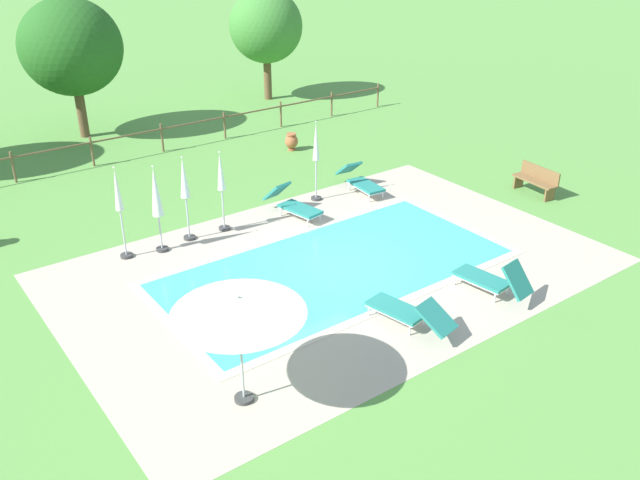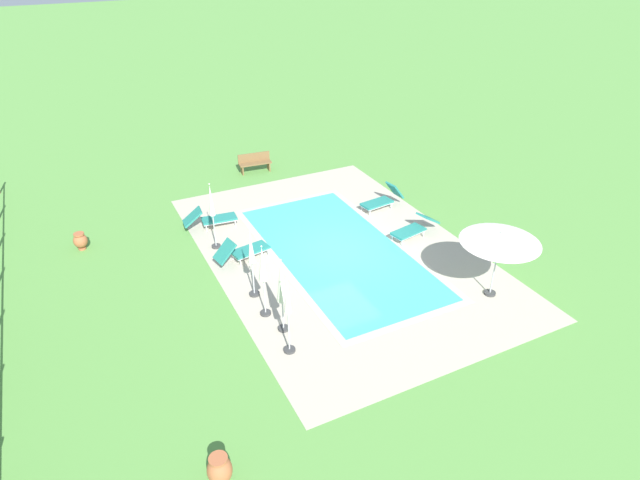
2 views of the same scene
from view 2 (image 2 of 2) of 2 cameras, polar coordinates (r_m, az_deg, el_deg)
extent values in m
plane|color=#599342|center=(19.08, 1.93, -1.15)|extent=(160.00, 160.00, 0.00)
cube|color=#B2A893|center=(19.08, 1.93, -1.14)|extent=(13.20, 8.73, 0.01)
cube|color=#42CCD6|center=(19.08, 1.93, -1.14)|extent=(8.60, 4.13, 0.01)
cube|color=#C0B59F|center=(18.28, -4.12, -2.73)|extent=(9.08, 0.24, 0.01)
cube|color=#C0B59F|center=(20.08, 7.44, 0.34)|extent=(9.08, 0.24, 0.01)
cube|color=#C0B59F|center=(22.57, -3.40, 4.11)|extent=(0.24, 4.13, 0.01)
cube|color=#C0B59F|center=(16.04, 9.51, -8.50)|extent=(0.24, 4.13, 0.01)
cube|color=#237A70|center=(18.69, -7.38, -1.02)|extent=(0.83, 1.39, 0.07)
cube|color=#237A70|center=(18.17, -10.04, -1.19)|extent=(0.71, 0.76, 0.62)
cube|color=silver|center=(18.72, -7.37, -1.16)|extent=(0.79, 1.36, 0.04)
cylinder|color=silver|center=(19.20, -6.32, -0.63)|extent=(0.04, 0.04, 0.28)
cylinder|color=silver|center=(18.82, -5.51, -1.27)|extent=(0.04, 0.04, 0.28)
cylinder|color=silver|center=(18.76, -9.19, -1.67)|extent=(0.04, 0.04, 0.28)
cylinder|color=silver|center=(18.37, -8.42, -2.35)|extent=(0.04, 0.04, 0.28)
cube|color=#237A70|center=(21.83, 6.04, 3.93)|extent=(0.77, 1.37, 0.07)
cube|color=#237A70|center=(22.23, 7.91, 5.26)|extent=(0.67, 0.65, 0.70)
cube|color=silver|center=(21.85, 6.03, 3.80)|extent=(0.73, 1.34, 0.04)
cylinder|color=silver|center=(21.41, 5.30, 2.90)|extent=(0.04, 0.04, 0.28)
cylinder|color=silver|center=(21.76, 4.46, 3.41)|extent=(0.04, 0.04, 0.28)
cylinder|color=silver|center=(22.06, 7.55, 3.62)|extent=(0.04, 0.04, 0.28)
cylinder|color=silver|center=(22.40, 6.70, 4.11)|extent=(0.04, 0.04, 0.28)
cube|color=#237A70|center=(20.87, -10.61, 2.25)|extent=(0.72, 1.35, 0.07)
cube|color=#237A70|center=(20.64, -13.34, 2.39)|extent=(0.66, 0.76, 0.56)
cube|color=silver|center=(20.90, -10.60, 2.12)|extent=(0.69, 1.32, 0.04)
cylinder|color=silver|center=(21.26, -9.26, 2.40)|extent=(0.04, 0.04, 0.28)
cylinder|color=silver|center=(20.82, -8.94, 1.79)|extent=(0.04, 0.04, 0.28)
cylinder|color=silver|center=(21.11, -12.17, 1.87)|extent=(0.04, 0.04, 0.28)
cylinder|color=silver|center=(20.66, -11.91, 1.24)|extent=(0.04, 0.04, 0.28)
cube|color=#237A70|center=(19.91, 9.33, 0.92)|extent=(0.84, 1.39, 0.07)
cube|color=#237A70|center=(20.49, 11.35, 2.28)|extent=(0.73, 0.86, 0.49)
cube|color=silver|center=(19.94, 9.32, 0.78)|extent=(0.80, 1.36, 0.04)
cylinder|color=silver|center=(19.49, 8.70, -0.30)|extent=(0.04, 0.04, 0.28)
cylinder|color=silver|center=(19.79, 7.65, 0.29)|extent=(0.04, 0.04, 0.28)
cylinder|color=silver|center=(20.22, 10.90, 0.67)|extent=(0.04, 0.04, 0.28)
cylinder|color=silver|center=(20.51, 9.86, 1.23)|extent=(0.04, 0.04, 0.28)
cylinder|color=#383838|center=(17.70, 17.51, -5.38)|extent=(0.36, 0.36, 0.08)
cylinder|color=#B2B5B7|center=(17.13, 18.04, -2.51)|extent=(0.04, 0.04, 2.18)
cone|color=white|center=(16.66, 18.56, 0.26)|extent=(2.38, 2.38, 0.31)
sphere|color=white|center=(16.58, 18.65, 0.75)|extent=(0.06, 0.06, 0.06)
cylinder|color=#383838|center=(16.98, -6.94, -5.67)|extent=(0.32, 0.32, 0.08)
cylinder|color=#B2B5B7|center=(16.66, -7.06, -4.09)|extent=(0.04, 0.04, 1.21)
cone|color=white|center=(16.05, -7.31, -0.76)|extent=(0.22, 0.22, 1.05)
sphere|color=white|center=(15.78, -7.44, 0.93)|extent=(0.05, 0.05, 0.05)
cylinder|color=#383838|center=(15.58, -3.87, -9.30)|extent=(0.32, 0.32, 0.08)
cylinder|color=#B2B5B7|center=(15.28, -3.93, -7.93)|extent=(0.04, 0.04, 1.03)
cone|color=white|center=(14.59, -4.09, -4.34)|extent=(0.30, 0.30, 1.30)
sphere|color=white|center=(14.22, -4.19, -2.12)|extent=(0.05, 0.05, 0.05)
cylinder|color=#383838|center=(19.62, -10.92, -0.65)|extent=(0.32, 0.32, 0.08)
cylinder|color=#B2B5B7|center=(19.32, -11.09, 0.90)|extent=(0.04, 0.04, 1.29)
cone|color=white|center=(18.76, -11.45, 4.16)|extent=(0.20, 0.20, 1.15)
sphere|color=white|center=(18.51, -11.64, 5.81)|extent=(0.05, 0.05, 0.05)
cylinder|color=#383838|center=(16.17, -5.77, -7.68)|extent=(0.32, 0.32, 0.08)
cylinder|color=#B2B5B7|center=(15.82, -5.88, -6.03)|extent=(0.04, 0.04, 1.24)
cone|color=white|center=(15.17, -6.10, -2.49)|extent=(0.25, 0.25, 1.08)
sphere|color=white|center=(14.87, -6.22, -0.67)|extent=(0.05, 0.05, 0.05)
cylinder|color=#383838|center=(14.88, -3.24, -11.51)|extent=(0.32, 0.32, 0.08)
cylinder|color=#B2B5B7|center=(14.47, -3.31, -9.66)|extent=(0.04, 0.04, 1.33)
cone|color=white|center=(13.72, -3.46, -5.76)|extent=(0.20, 0.20, 1.10)
sphere|color=white|center=(13.40, -3.54, -3.79)|extent=(0.05, 0.05, 0.05)
cube|color=brown|center=(25.36, -6.87, 8.06)|extent=(0.57, 1.53, 0.06)
cube|color=brown|center=(25.46, -7.02, 8.69)|extent=(0.19, 1.50, 0.40)
cube|color=brown|center=(25.60, -5.45, 7.79)|extent=(0.40, 0.10, 0.41)
cube|color=brown|center=(25.31, -8.24, 7.34)|extent=(0.40, 0.10, 0.41)
cylinder|color=#A85B38|center=(20.94, -23.83, -0.79)|extent=(0.26, 0.26, 0.08)
ellipsoid|color=#A85B38|center=(20.79, -24.00, -0.06)|extent=(0.48, 0.48, 0.53)
cylinder|color=#A85B38|center=(20.67, -24.15, 0.57)|extent=(0.36, 0.36, 0.06)
ellipsoid|color=#A85B38|center=(12.04, -10.56, -22.79)|extent=(0.52, 0.52, 0.68)
cylinder|color=#A85B38|center=(11.77, -10.72, -21.79)|extent=(0.39, 0.39, 0.06)
camera|label=1|loc=(20.27, 50.44, 14.88)|focal=37.69mm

